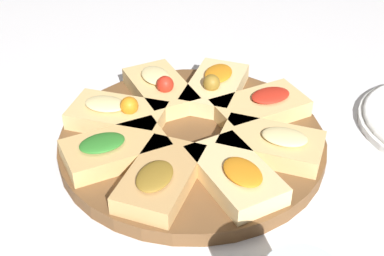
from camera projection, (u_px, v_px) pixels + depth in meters
ground_plane at (192, 147)px, 0.72m from camera, size 3.00×3.00×0.00m
serving_board at (192, 141)px, 0.71m from camera, size 0.35×0.35×0.02m
focaccia_slice_0 at (115, 149)px, 0.66m from camera, size 0.14×0.11×0.03m
focaccia_slice_1 at (160, 178)px, 0.62m from camera, size 0.12×0.14×0.03m
focaccia_slice_2 at (235, 174)px, 0.62m from camera, size 0.12×0.14×0.03m
focaccia_slice_3 at (272, 144)px, 0.67m from camera, size 0.14×0.12×0.03m
focaccia_slice_4 at (261, 107)px, 0.74m from camera, size 0.14×0.11×0.03m
focaccia_slice_5 at (215, 87)px, 0.78m from camera, size 0.11×0.14×0.04m
focaccia_slice_6 at (160, 88)px, 0.77m from camera, size 0.11×0.14×0.04m
focaccia_slice_7 at (117, 114)px, 0.72m from camera, size 0.14×0.11×0.04m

